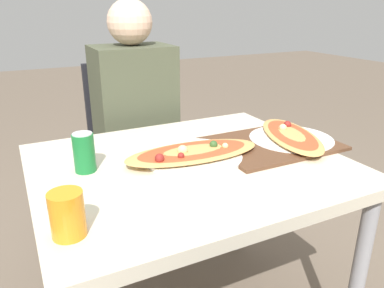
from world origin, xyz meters
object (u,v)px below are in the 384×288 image
at_px(pizza_main, 193,154).
at_px(drink_glass, 67,214).
at_px(person_seated, 136,113).
at_px(chair_far_seated, 131,145).
at_px(pizza_second, 291,137).
at_px(dining_table, 190,184).
at_px(soda_can, 84,152).

distance_m(pizza_main, drink_glass, 0.53).
bearing_deg(person_seated, chair_far_seated, -90.00).
bearing_deg(chair_far_seated, pizza_main, 89.73).
xyz_separation_m(person_seated, drink_glass, (-0.45, -0.89, 0.05)).
bearing_deg(pizza_second, dining_table, -179.06).
distance_m(chair_far_seated, soda_can, 0.81).
bearing_deg(dining_table, pizza_main, 41.26).
xyz_separation_m(dining_table, pizza_second, (0.43, 0.01, 0.10)).
bearing_deg(dining_table, person_seated, 87.68).
xyz_separation_m(chair_far_seated, soda_can, (-0.35, -0.68, 0.26)).
bearing_deg(drink_glass, pizza_second, 16.87).
relative_size(person_seated, drink_glass, 11.48).
relative_size(dining_table, chair_far_seated, 1.06).
xyz_separation_m(dining_table, drink_glass, (-0.43, -0.25, 0.14)).
bearing_deg(dining_table, soda_can, 165.60).
bearing_deg(drink_glass, chair_far_seated, 65.86).
relative_size(dining_table, person_seated, 0.81).
distance_m(soda_can, pizza_second, 0.76).
bearing_deg(drink_glass, person_seated, 63.07).
height_order(person_seated, soda_can, person_seated).
bearing_deg(soda_can, drink_glass, -107.33).
distance_m(person_seated, soda_can, 0.66).
height_order(soda_can, pizza_second, soda_can).
xyz_separation_m(person_seated, pizza_main, (-0.00, -0.62, 0.01)).
bearing_deg(pizza_second, drink_glass, -163.13).
xyz_separation_m(chair_far_seated, pizza_second, (0.41, -0.75, 0.22)).
bearing_deg(pizza_second, person_seated, 122.81).
bearing_deg(person_seated, pizza_second, 122.81).
height_order(person_seated, pizza_second, person_seated).
xyz_separation_m(person_seated, pizza_second, (0.41, -0.63, 0.01)).
bearing_deg(pizza_second, chair_far_seated, 118.49).
distance_m(chair_far_seated, drink_glass, 1.14).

